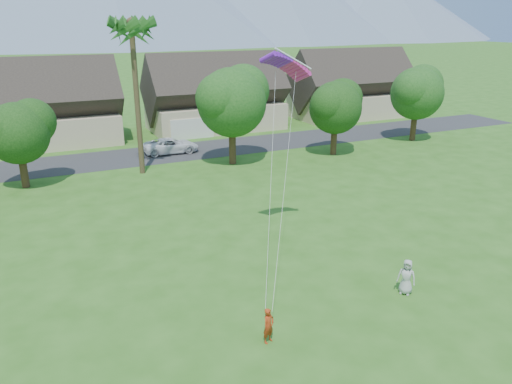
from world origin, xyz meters
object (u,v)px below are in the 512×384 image
kite_flyer (269,326)px  parked_car (171,146)px  parafoil_kite (286,63)px  watcher (406,277)px

kite_flyer → parked_car: (4.66, 30.90, -0.02)m
kite_flyer → parafoil_kite: 13.41m
watcher → parked_car: (-2.84, 30.23, -0.13)m
kite_flyer → parafoil_kite: (4.98, 8.25, 9.33)m
watcher → parked_car: watcher is taller
kite_flyer → parked_car: bearing=57.1°
kite_flyer → parked_car: 31.25m
kite_flyer → watcher: size_ratio=0.87×
parked_car → kite_flyer: bearing=173.4°
parafoil_kite → watcher: bearing=-82.6°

